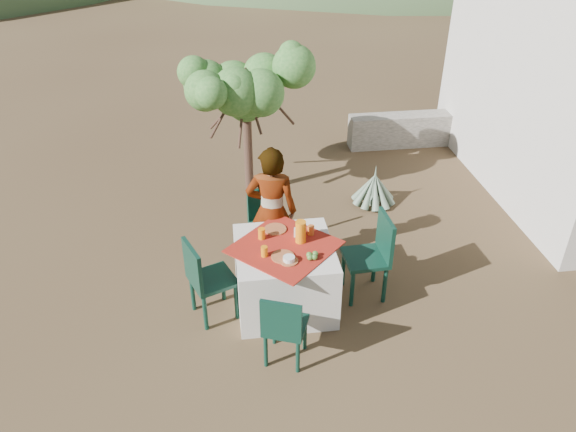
# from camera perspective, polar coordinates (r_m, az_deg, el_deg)

# --- Properties ---
(ground) EXTENTS (160.00, 160.00, 0.00)m
(ground) POSITION_cam_1_polar(r_m,az_deg,el_deg) (6.57, -6.88, -6.92)
(ground) COLOR #3D2C1C
(ground) RESTS_ON ground
(table) EXTENTS (1.30, 1.30, 0.76)m
(table) POSITION_cam_1_polar(r_m,az_deg,el_deg) (6.04, -0.35, -6.04)
(table) COLOR silver
(table) RESTS_ON ground
(chair_far) EXTENTS (0.50, 0.50, 0.84)m
(chair_far) POSITION_cam_1_polar(r_m,az_deg,el_deg) (6.80, -2.24, -0.31)
(chair_far) COLOR black
(chair_far) RESTS_ON ground
(chair_near) EXTENTS (0.50, 0.50, 0.84)m
(chair_near) POSITION_cam_1_polar(r_m,az_deg,el_deg) (5.32, -0.43, -11.16)
(chair_near) COLOR black
(chair_near) RESTS_ON ground
(chair_left) EXTENTS (0.56, 0.56, 0.94)m
(chair_left) POSITION_cam_1_polar(r_m,az_deg,el_deg) (5.84, -8.43, -6.19)
(chair_left) COLOR black
(chair_left) RESTS_ON ground
(chair_right) EXTENTS (0.47, 0.47, 0.98)m
(chair_right) POSITION_cam_1_polar(r_m,az_deg,el_deg) (6.16, 8.64, -3.70)
(chair_right) COLOR black
(chair_right) RESTS_ON ground
(person) EXTENTS (0.64, 0.49, 1.59)m
(person) POSITION_cam_1_polar(r_m,az_deg,el_deg) (6.32, -1.67, 0.46)
(person) COLOR #8C6651
(person) RESTS_ON ground
(shrub_tree) EXTENTS (1.61, 1.58, 1.90)m
(shrub_tree) POSITION_cam_1_polar(r_m,az_deg,el_deg) (7.74, -3.88, 12.35)
(shrub_tree) COLOR #4A3125
(shrub_tree) RESTS_ON ground
(agave) EXTENTS (0.63, 0.63, 0.66)m
(agave) POSITION_cam_1_polar(r_m,az_deg,el_deg) (8.02, 8.74, 2.72)
(agave) COLOR slate
(agave) RESTS_ON ground
(stone_wall) EXTENTS (2.60, 0.35, 0.55)m
(stone_wall) POSITION_cam_1_polar(r_m,az_deg,el_deg) (9.98, 13.67, 8.60)
(stone_wall) COLOR gray
(stone_wall) RESTS_ON ground
(plate_far) EXTENTS (0.24, 0.24, 0.01)m
(plate_far) POSITION_cam_1_polar(r_m,az_deg,el_deg) (6.06, -1.30, -1.35)
(plate_far) COLOR brown
(plate_far) RESTS_ON table
(plate_near) EXTENTS (0.24, 0.24, 0.01)m
(plate_near) POSITION_cam_1_polar(r_m,az_deg,el_deg) (5.65, -0.53, -4.15)
(plate_near) COLOR brown
(plate_near) RESTS_ON table
(glass_far) EXTENTS (0.07, 0.07, 0.12)m
(glass_far) POSITION_cam_1_polar(r_m,az_deg,el_deg) (5.90, -2.69, -1.80)
(glass_far) COLOR orange
(glass_far) RESTS_ON table
(glass_near) EXTENTS (0.07, 0.07, 0.11)m
(glass_near) POSITION_cam_1_polar(r_m,az_deg,el_deg) (5.65, -2.42, -3.61)
(glass_near) COLOR orange
(glass_near) RESTS_ON table
(juice_pitcher) EXTENTS (0.11, 0.11, 0.25)m
(juice_pitcher) POSITION_cam_1_polar(r_m,az_deg,el_deg) (5.81, 1.30, -1.61)
(juice_pitcher) COLOR orange
(juice_pitcher) RESTS_ON table
(bowl_plate) EXTENTS (0.19, 0.19, 0.01)m
(bowl_plate) POSITION_cam_1_polar(r_m,az_deg,el_deg) (5.59, 0.09, -4.59)
(bowl_plate) COLOR brown
(bowl_plate) RESTS_ON table
(white_bowl) EXTENTS (0.12, 0.12, 0.04)m
(white_bowl) POSITION_cam_1_polar(r_m,az_deg,el_deg) (5.58, 0.10, -4.36)
(white_bowl) COLOR white
(white_bowl) RESTS_ON bowl_plate
(jar_left) EXTENTS (0.07, 0.07, 0.11)m
(jar_left) POSITION_cam_1_polar(r_m,az_deg,el_deg) (5.97, 2.36, -1.44)
(jar_left) COLOR #C25D22
(jar_left) RESTS_ON table
(jar_right) EXTENTS (0.06, 0.06, 0.09)m
(jar_right) POSITION_cam_1_polar(r_m,az_deg,el_deg) (5.98, 2.21, -1.44)
(jar_right) COLOR #C25D22
(jar_right) RESTS_ON table
(napkin_holder) EXTENTS (0.09, 0.06, 0.10)m
(napkin_holder) POSITION_cam_1_polar(r_m,az_deg,el_deg) (5.93, 1.00, -1.69)
(napkin_holder) COLOR white
(napkin_holder) RESTS_ON table
(fruit_cluster) EXTENTS (0.12, 0.11, 0.06)m
(fruit_cluster) POSITION_cam_1_polar(r_m,az_deg,el_deg) (5.63, 2.48, -4.06)
(fruit_cluster) COLOR #47792C
(fruit_cluster) RESTS_ON table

